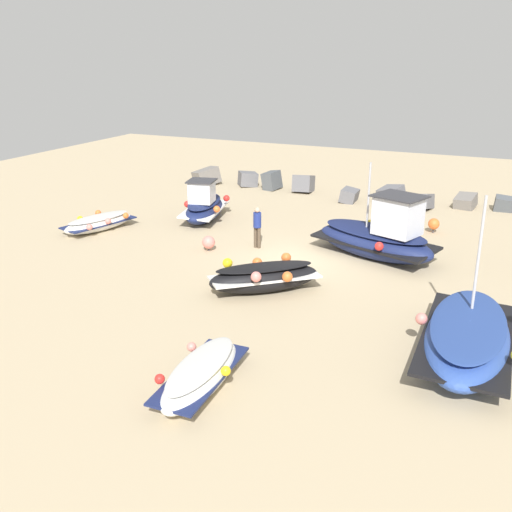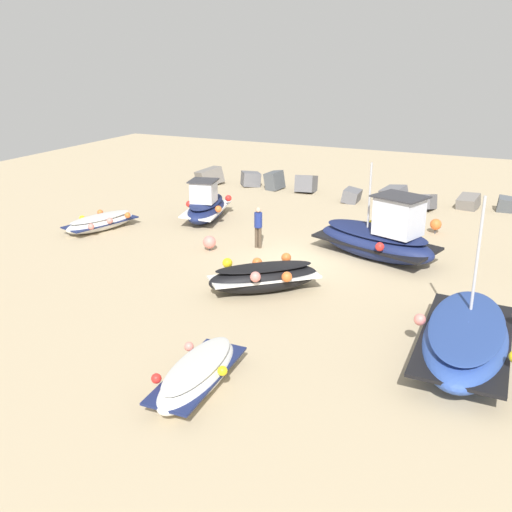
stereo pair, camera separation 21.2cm
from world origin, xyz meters
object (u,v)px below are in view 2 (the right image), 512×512
at_px(fishing_boat_1, 264,277).
at_px(fishing_boat_6, 379,237).
at_px(fishing_boat_7, 198,374).
at_px(person_walking, 258,225).
at_px(fishing_boat_4, 466,338).
at_px(mooring_buoy_1, 210,242).
at_px(fishing_boat_0, 101,222).
at_px(mooring_buoy_0, 436,224).
at_px(fishing_boat_3, 206,206).

xyz_separation_m(fishing_boat_1, fishing_boat_6, (2.65, 4.91, 0.34)).
xyz_separation_m(fishing_boat_7, person_walking, (-3.17, 10.30, 0.60)).
bearing_deg(fishing_boat_4, fishing_boat_6, -151.07).
distance_m(fishing_boat_6, person_walking, 4.82).
bearing_deg(fishing_boat_6, mooring_buoy_1, -142.83).
bearing_deg(person_walking, fishing_boat_4, -119.87).
height_order(fishing_boat_0, mooring_buoy_0, fishing_boat_0).
bearing_deg(person_walking, mooring_buoy_0, -45.97).
bearing_deg(fishing_boat_3, person_walking, 42.13).
distance_m(fishing_boat_0, mooring_buoy_0, 14.79).
xyz_separation_m(fishing_boat_1, person_walking, (-2.10, 4.10, 0.46)).
bearing_deg(fishing_boat_0, fishing_boat_7, 63.11).
relative_size(fishing_boat_7, person_walking, 2.06).
xyz_separation_m(fishing_boat_0, fishing_boat_6, (12.19, 1.46, 0.50)).
bearing_deg(mooring_buoy_1, fishing_boat_3, 121.11).
xyz_separation_m(fishing_boat_3, person_walking, (3.99, -2.78, 0.32)).
distance_m(fishing_boat_3, fishing_boat_6, 8.96).
relative_size(person_walking, mooring_buoy_1, 2.75).
xyz_separation_m(mooring_buoy_0, mooring_buoy_1, (-7.81, -6.23, -0.05)).
distance_m(fishing_boat_4, mooring_buoy_1, 11.46).
height_order(fishing_boat_1, fishing_boat_6, fishing_boat_6).
relative_size(fishing_boat_6, mooring_buoy_1, 8.70).
bearing_deg(fishing_boat_3, fishing_boat_1, 28.52).
bearing_deg(fishing_boat_3, mooring_buoy_0, 89.59).
relative_size(fishing_boat_0, mooring_buoy_0, 5.52).
relative_size(fishing_boat_3, fishing_boat_4, 0.76).
bearing_deg(fishing_boat_4, mooring_buoy_1, -116.61).
height_order(fishing_boat_1, mooring_buoy_0, fishing_boat_1).
distance_m(fishing_boat_6, mooring_buoy_0, 4.52).
bearing_deg(mooring_buoy_1, mooring_buoy_0, 38.59).
distance_m(fishing_boat_1, mooring_buoy_0, 10.04).
height_order(mooring_buoy_0, mooring_buoy_1, mooring_buoy_0).
bearing_deg(fishing_boat_3, fishing_boat_6, 64.26).
height_order(fishing_boat_3, mooring_buoy_0, fishing_boat_3).
xyz_separation_m(fishing_boat_1, fishing_boat_3, (-6.09, 6.89, 0.14)).
relative_size(fishing_boat_3, fishing_boat_6, 0.77).
bearing_deg(fishing_boat_6, mooring_buoy_0, 90.92).
height_order(fishing_boat_4, fishing_boat_7, fishing_boat_4).
bearing_deg(fishing_boat_7, fishing_boat_0, 44.46).
bearing_deg(fishing_boat_6, fishing_boat_7, -78.24).
bearing_deg(fishing_boat_1, fishing_boat_3, 90.43).
relative_size(fishing_boat_6, mooring_buoy_0, 8.10).
bearing_deg(fishing_boat_7, fishing_boat_4, -56.13).
relative_size(person_walking, mooring_buoy_0, 2.56).
distance_m(fishing_boat_3, fishing_boat_7, 14.92).
bearing_deg(fishing_boat_1, fishing_boat_4, -57.55).
bearing_deg(mooring_buoy_0, fishing_boat_1, -114.14).
bearing_deg(person_walking, fishing_boat_6, -75.53).
height_order(fishing_boat_0, fishing_boat_7, same).
relative_size(fishing_boat_7, mooring_buoy_1, 5.66).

